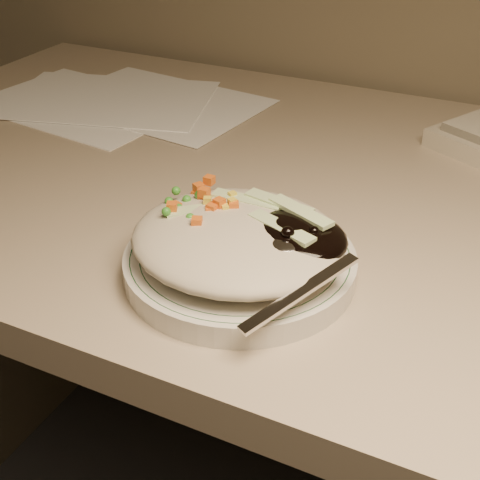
% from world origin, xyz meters
% --- Properties ---
extents(desk, '(1.40, 0.70, 0.74)m').
position_xyz_m(desk, '(0.00, 1.38, 0.54)').
color(desk, gray).
rests_on(desk, ground).
extents(plate, '(0.21, 0.21, 0.02)m').
position_xyz_m(plate, '(-0.05, 1.18, 0.75)').
color(plate, silver).
rests_on(plate, desk).
extents(plate_rim, '(0.20, 0.20, 0.00)m').
position_xyz_m(plate_rim, '(-0.05, 1.18, 0.76)').
color(plate_rim, '#144723').
rests_on(plate_rim, plate).
extents(meal, '(0.21, 0.19, 0.05)m').
position_xyz_m(meal, '(-0.05, 1.18, 0.78)').
color(meal, '#AFA68E').
rests_on(meal, plate).
extents(papers, '(0.42, 0.30, 0.00)m').
position_xyz_m(papers, '(-0.42, 1.50, 0.74)').
color(papers, white).
rests_on(papers, desk).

